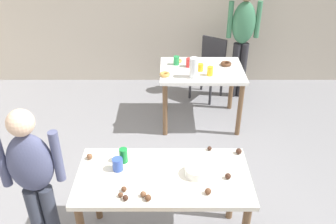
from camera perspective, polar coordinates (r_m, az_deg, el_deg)
name	(u,v)px	position (r m, az deg, el deg)	size (l,w,h in m)	color
dining_table_near	(162,185)	(2.84, -0.92, -11.59)	(1.33, 0.67, 0.75)	silver
dining_table_far	(200,77)	(4.52, 5.12, 5.57)	(1.03, 0.78, 0.75)	white
chair_far_table	(208,64)	(5.27, 6.44, 7.56)	(0.56, 0.56, 0.87)	#2D2D33
person_girl_near	(33,177)	(2.83, -20.79, -9.71)	(0.46, 0.25, 1.38)	#383D4C
person_adult_far	(241,32)	(5.14, 11.60, 12.41)	(0.45, 0.22, 1.63)	#28282D
mixing_bowl	(196,171)	(2.77, 4.41, -9.37)	(0.18, 0.18, 0.07)	white
soda_can	(122,155)	(2.88, -7.31, -6.90)	(0.07, 0.07, 0.12)	#198438
fork_near	(144,170)	(2.82, -3.87, -9.18)	(0.17, 0.02, 0.01)	silver
cup_near_0	(116,164)	(2.82, -8.23, -8.28)	(0.08, 0.08, 0.10)	#3351B2
cake_ball_0	(119,195)	(2.61, -7.77, -12.99)	(0.04, 0.04, 0.04)	brown
cake_ball_1	(147,198)	(2.56, -3.39, -13.52)	(0.05, 0.05, 0.05)	brown
cake_ball_2	(237,151)	(3.02, 11.03, -6.13)	(0.05, 0.05, 0.05)	#3D2319
cake_ball_3	(88,157)	(2.98, -12.61, -6.98)	(0.05, 0.05, 0.05)	brown
cake_ball_4	(142,194)	(2.60, -4.15, -12.96)	(0.04, 0.04, 0.04)	brown
cake_ball_5	(208,148)	(3.03, 6.44, -5.77)	(0.04, 0.04, 0.04)	#3D2319
cake_ball_6	(227,176)	(2.77, 9.35, -10.03)	(0.05, 0.05, 0.05)	#3D2319
cake_ball_7	(124,198)	(2.58, -6.99, -13.45)	(0.04, 0.04, 0.04)	#3D2319
cake_ball_8	(123,189)	(2.65, -7.24, -12.12)	(0.04, 0.04, 0.04)	brown
cake_ball_9	(207,191)	(2.62, 6.22, -12.45)	(0.05, 0.05, 0.05)	brown
pitcher_far	(192,68)	(4.21, 3.89, 7.08)	(0.10, 0.10, 0.24)	white
cup_far_0	(199,67)	(4.41, 4.95, 7.12)	(0.07, 0.07, 0.09)	yellow
cup_far_1	(209,71)	(4.30, 6.50, 6.52)	(0.07, 0.07, 0.11)	yellow
cup_far_2	(175,60)	(4.57, 1.12, 8.22)	(0.07, 0.07, 0.11)	green
cup_far_3	(188,63)	(4.51, 3.19, 7.89)	(0.08, 0.08, 0.11)	red
donut_far_0	(225,64)	(4.62, 9.01, 7.63)	(0.14, 0.14, 0.04)	brown
donut_far_1	(163,74)	(4.28, -0.74, 6.04)	(0.13, 0.13, 0.04)	gold
donut_far_2	(177,61)	(4.66, 1.39, 8.17)	(0.10, 0.10, 0.03)	gold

